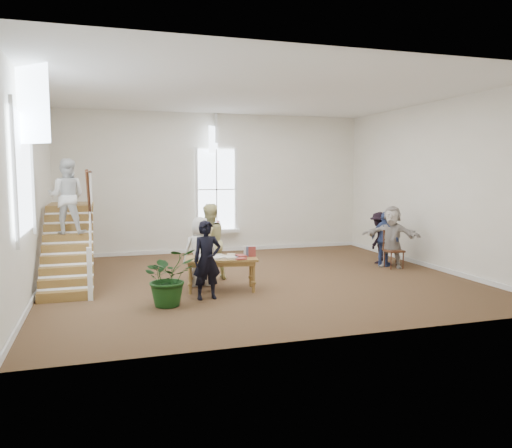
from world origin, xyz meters
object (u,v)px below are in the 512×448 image
object	(u,v)px
police_officer	(207,260)
person_yellow	(209,242)
woman_cluster_b	(379,238)
library_table	(221,261)
elderly_woman	(200,251)
floor_plant	(169,277)
side_chair	(392,247)
woman_cluster_c	(392,237)
woman_cluster_a	(385,239)

from	to	relation	value
police_officer	person_yellow	bearing A→B (deg)	71.96
person_yellow	woman_cluster_b	bearing A→B (deg)	168.00
person_yellow	police_officer	bearing A→B (deg)	56.23
library_table	police_officer	xyz separation A→B (m)	(-0.45, -0.65, 0.16)
woman_cluster_b	person_yellow	bearing A→B (deg)	-34.77
person_yellow	elderly_woman	bearing A→B (deg)	38.14
woman_cluster_b	floor_plant	bearing A→B (deg)	-19.63
woman_cluster_b	side_chair	distance (m)	0.72
person_yellow	side_chair	size ratio (longest dim) A/B	1.80
police_officer	floor_plant	distance (m)	0.91
library_table	woman_cluster_c	world-z (taller)	woman_cluster_c
person_yellow	woman_cluster_a	xyz separation A→B (m)	(5.07, 0.35, -0.17)
woman_cluster_c	floor_plant	bearing A→B (deg)	-119.33
woman_cluster_a	floor_plant	size ratio (longest dim) A/B	1.34
person_yellow	woman_cluster_c	world-z (taller)	person_yellow
person_yellow	floor_plant	size ratio (longest dim) A/B	1.63
floor_plant	woman_cluster_b	bearing A→B (deg)	24.03
floor_plant	side_chair	size ratio (longest dim) A/B	1.11
elderly_woman	person_yellow	size ratio (longest dim) A/B	0.86
elderly_woman	person_yellow	xyz separation A→B (m)	(0.30, 0.50, 0.13)
woman_cluster_c	woman_cluster_a	bearing A→B (deg)	152.89
library_table	woman_cluster_b	bearing A→B (deg)	31.16
woman_cluster_a	woman_cluster_b	bearing A→B (deg)	-28.30
library_table	floor_plant	world-z (taller)	floor_plant
person_yellow	floor_plant	bearing A→B (deg)	38.03
library_table	side_chair	world-z (taller)	side_chair
side_chair	elderly_woman	bearing A→B (deg)	-170.70
person_yellow	woman_cluster_a	size ratio (longest dim) A/B	1.22
library_table	woman_cluster_a	xyz separation A→B (m)	(5.02, 1.45, 0.11)
police_officer	side_chair	xyz separation A→B (m)	(5.55, 1.86, -0.24)
elderly_woman	person_yellow	bearing A→B (deg)	-118.55
elderly_woman	library_table	bearing A→B (deg)	122.72
woman_cluster_c	police_officer	bearing A→B (deg)	-119.34
library_table	side_chair	size ratio (longest dim) A/B	1.64
elderly_woman	floor_plant	size ratio (longest dim) A/B	1.40
police_officer	elderly_woman	distance (m)	1.25
elderly_woman	woman_cluster_c	bearing A→B (deg)	-170.73
person_yellow	floor_plant	distance (m)	2.40
woman_cluster_b	side_chair	bearing A→B (deg)	46.71
woman_cluster_a	library_table	bearing A→B (deg)	87.66
woman_cluster_a	woman_cluster_b	xyz separation A→B (m)	(0.08, 0.45, -0.03)
police_officer	woman_cluster_a	xyz separation A→B (m)	(5.47, 2.10, -0.05)
elderly_woman	woman_cluster_c	xyz separation A→B (m)	(5.44, 0.65, 0.05)
library_table	police_officer	world-z (taller)	police_officer
woman_cluster_c	side_chair	bearing A→B (deg)	-42.87
police_officer	woman_cluster_b	distance (m)	6.10
police_officer	elderly_woman	world-z (taller)	police_officer
elderly_woman	woman_cluster_a	size ratio (longest dim) A/B	1.05
woman_cluster_a	floor_plant	xyz separation A→B (m)	(-6.29, -2.39, -0.19)
elderly_woman	floor_plant	bearing A→B (deg)	61.30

